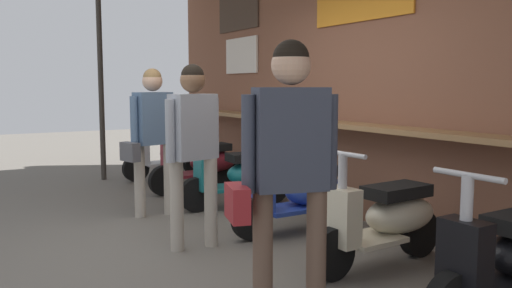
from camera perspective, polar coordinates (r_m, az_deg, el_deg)
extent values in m
plane|color=#605B54|center=(4.85, -5.98, -11.09)|extent=(26.11, 26.11, 0.00)
cube|color=brown|center=(5.78, 12.70, 10.09)|extent=(9.32, 0.25, 3.69)
cube|color=olive|center=(5.58, 10.20, 2.00)|extent=(8.39, 0.36, 0.05)
cube|color=beige|center=(7.85, -1.61, 9.61)|extent=(0.92, 0.03, 0.52)
cylinder|color=#332D28|center=(8.39, -16.60, 8.02)|extent=(0.08, 0.08, 3.47)
ellipsoid|color=#B2B5BA|center=(8.41, -8.18, -0.89)|extent=(0.40, 0.71, 0.30)
cube|color=black|center=(8.36, -8.52, 0.45)|extent=(0.32, 0.56, 0.10)
cube|color=#B2B5BA|center=(8.29, -10.37, -2.08)|extent=(0.40, 0.51, 0.04)
cube|color=#B2B5BA|center=(8.16, -12.36, -0.70)|extent=(0.29, 0.17, 0.44)
cylinder|color=#B7B7BC|center=(8.14, -12.38, 0.21)|extent=(0.07, 0.07, 0.70)
cylinder|color=#B7B7BC|center=(8.11, -12.44, 2.67)|extent=(0.46, 0.05, 0.04)
cylinder|color=black|center=(8.16, -12.97, -2.63)|extent=(0.11, 0.40, 0.40)
cylinder|color=black|center=(8.54, -6.63, -2.11)|extent=(0.11, 0.40, 0.40)
ellipsoid|color=maroon|center=(7.34, -4.68, -1.90)|extent=(0.41, 0.72, 0.30)
cube|color=black|center=(7.29, -5.04, -0.37)|extent=(0.33, 0.56, 0.10)
cube|color=maroon|center=(7.20, -7.12, -3.29)|extent=(0.40, 0.52, 0.04)
cube|color=maroon|center=(7.05, -9.34, -1.73)|extent=(0.29, 0.17, 0.44)
cylinder|color=#B7B7BC|center=(7.03, -9.36, -0.68)|extent=(0.07, 0.07, 0.70)
cylinder|color=#B7B7BC|center=(6.99, -9.41, 2.17)|extent=(0.46, 0.06, 0.04)
cylinder|color=black|center=(7.05, -10.04, -3.96)|extent=(0.12, 0.40, 0.40)
cylinder|color=black|center=(7.49, -2.99, -3.26)|extent=(0.12, 0.40, 0.40)
ellipsoid|color=#197075|center=(6.34, -0.19, -3.18)|extent=(0.43, 0.73, 0.30)
cube|color=black|center=(6.29, -0.60, -1.41)|extent=(0.34, 0.57, 0.10)
cube|color=#197075|center=(6.23, -3.09, -4.77)|extent=(0.41, 0.53, 0.04)
cube|color=#197075|center=(6.08, -5.71, -2.96)|extent=(0.29, 0.18, 0.44)
cylinder|color=#B7B7BC|center=(6.06, -5.72, -1.75)|extent=(0.07, 0.07, 0.70)
cylinder|color=#B7B7BC|center=(6.02, -5.76, 1.55)|extent=(0.46, 0.07, 0.04)
cylinder|color=black|center=(6.09, -6.56, -5.53)|extent=(0.13, 0.41, 0.40)
cylinder|color=black|center=(6.49, 1.79, -4.75)|extent=(0.13, 0.41, 0.40)
ellipsoid|color=#233D9E|center=(5.34, 6.51, -5.04)|extent=(0.39, 0.70, 0.30)
cube|color=black|center=(5.27, 6.10, -2.97)|extent=(0.30, 0.55, 0.10)
cube|color=#233D9E|center=(5.17, 3.38, -7.09)|extent=(0.38, 0.50, 0.04)
cube|color=#233D9E|center=(4.96, 0.52, -5.04)|extent=(0.28, 0.16, 0.44)
cylinder|color=#B7B7BC|center=(4.94, 0.52, -3.56)|extent=(0.07, 0.07, 0.70)
cylinder|color=#B7B7BC|center=(4.89, 0.53, 0.48)|extent=(0.46, 0.04, 0.04)
cylinder|color=black|center=(4.97, -0.47, -8.21)|extent=(0.10, 0.40, 0.40)
cylinder|color=black|center=(5.53, 8.56, -6.78)|extent=(0.10, 0.40, 0.40)
ellipsoid|color=beige|center=(4.50, 15.42, -7.39)|extent=(0.42, 0.72, 0.30)
cube|color=black|center=(4.42, 15.07, -4.97)|extent=(0.33, 0.57, 0.10)
cube|color=beige|center=(4.28, 12.26, -10.08)|extent=(0.41, 0.52, 0.04)
cube|color=beige|center=(4.02, 9.34, -7.85)|extent=(0.29, 0.18, 0.44)
cylinder|color=#B7B7BC|center=(3.99, 9.37, -6.04)|extent=(0.07, 0.07, 0.70)
cylinder|color=#B7B7BC|center=(3.93, 9.46, -1.05)|extent=(0.46, 0.06, 0.04)
cylinder|color=black|center=(4.03, 8.21, -11.79)|extent=(0.12, 0.41, 0.40)
cylinder|color=black|center=(4.73, 17.35, -9.26)|extent=(0.12, 0.41, 0.40)
cube|color=black|center=(3.60, 24.56, -13.73)|extent=(0.39, 0.51, 0.04)
cube|color=black|center=(3.29, 21.76, -11.43)|extent=(0.28, 0.16, 0.44)
cylinder|color=#B7B7BC|center=(3.26, 21.85, -9.25)|extent=(0.07, 0.07, 0.70)
cylinder|color=#B7B7BC|center=(3.18, 22.11, -3.16)|extent=(0.46, 0.04, 0.04)
cylinder|color=#ADA393|center=(5.99, -9.46, -3.80)|extent=(0.12, 0.12, 0.81)
cylinder|color=#ADA393|center=(5.93, -12.56, -3.97)|extent=(0.12, 0.12, 0.81)
cube|color=slate|center=(5.87, -11.14, 2.76)|extent=(0.29, 0.44, 0.57)
sphere|color=tan|center=(5.86, -11.23, 6.73)|extent=(0.22, 0.22, 0.22)
sphere|color=olive|center=(5.86, -11.24, 7.11)|extent=(0.20, 0.20, 0.20)
cylinder|color=slate|center=(6.01, -9.21, 2.66)|extent=(0.08, 0.08, 0.54)
cylinder|color=slate|center=(5.74, -13.15, 2.40)|extent=(0.08, 0.08, 0.54)
cube|color=#4C4C51|center=(5.72, -13.56, -0.84)|extent=(0.28, 0.16, 0.20)
cylinder|color=#ADA393|center=(4.67, -8.62, -6.66)|extent=(0.12, 0.12, 0.81)
cylinder|color=#ADA393|center=(4.77, -4.94, -6.34)|extent=(0.12, 0.12, 0.81)
cube|color=#999EA8|center=(4.62, -6.88, 1.88)|extent=(0.29, 0.44, 0.57)
sphere|color=brown|center=(4.60, -6.94, 6.93)|extent=(0.22, 0.22, 0.22)
sphere|color=black|center=(4.60, -6.95, 7.41)|extent=(0.20, 0.20, 0.20)
cylinder|color=#999EA8|center=(4.48, -9.35, 1.41)|extent=(0.08, 0.08, 0.54)
cylinder|color=#999EA8|center=(4.77, -4.54, 1.77)|extent=(0.08, 0.08, 0.54)
cylinder|color=brown|center=(3.21, 6.57, -12.35)|extent=(0.12, 0.12, 0.84)
cylinder|color=brown|center=(3.17, 0.74, -12.60)|extent=(0.12, 0.12, 0.84)
cube|color=#383D4C|center=(3.03, 3.77, 0.53)|extent=(0.31, 0.46, 0.60)
sphere|color=tan|center=(3.02, 3.83, 8.58)|extent=(0.23, 0.23, 0.23)
sphere|color=black|center=(3.02, 3.84, 9.34)|extent=(0.21, 0.21, 0.21)
cylinder|color=#383D4C|center=(3.12, 8.16, 0.23)|extent=(0.08, 0.08, 0.56)
cylinder|color=#383D4C|center=(2.97, -0.85, -0.02)|extent=(0.08, 0.08, 0.56)
cube|color=maroon|center=(2.99, -2.06, -6.44)|extent=(0.28, 0.17, 0.20)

